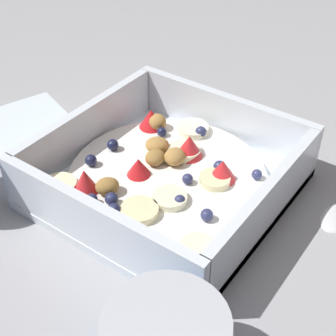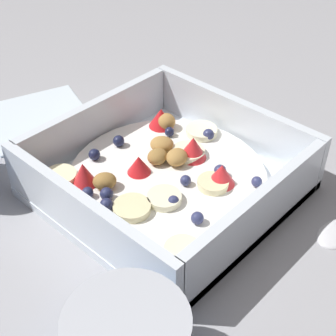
{
  "view_description": "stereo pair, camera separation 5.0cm",
  "coord_description": "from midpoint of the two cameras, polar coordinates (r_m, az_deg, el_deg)",
  "views": [
    {
      "loc": [
        -0.22,
        0.32,
        0.34
      ],
      "look_at": [
        0.01,
        -0.0,
        0.03
      ],
      "focal_mm": 54.11,
      "sensor_mm": 36.0,
      "label": 1
    },
    {
      "loc": [
        -0.26,
        0.29,
        0.34
      ],
      "look_at": [
        0.01,
        -0.0,
        0.03
      ],
      "focal_mm": 54.11,
      "sensor_mm": 36.0,
      "label": 2
    }
  ],
  "objects": [
    {
      "name": "folded_napkin",
      "position": [
        0.65,
        -18.42,
        4.36
      ],
      "size": [
        0.15,
        0.15,
        0.01
      ],
      "primitive_type": "cube",
      "rotation": [
        0.0,
        0.0,
        -0.34
      ],
      "color": "silver",
      "rests_on": "ground"
    },
    {
      "name": "fruit_bowl",
      "position": [
        0.51,
        -2.91,
        -0.98
      ],
      "size": [
        0.22,
        0.22,
        0.06
      ],
      "color": "white",
      "rests_on": "ground"
    },
    {
      "name": "ground_plane",
      "position": [
        0.52,
        -1.71,
        -3.28
      ],
      "size": [
        2.4,
        2.4,
        0.0
      ],
      "primitive_type": "plane",
      "color": "#9E9EA3"
    }
  ]
}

